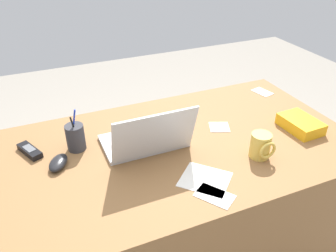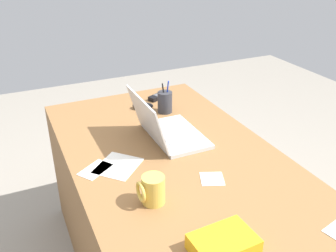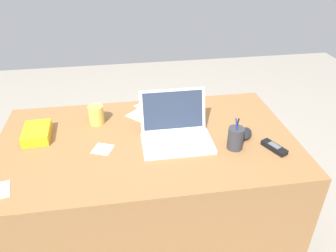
{
  "view_description": "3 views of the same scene",
  "coord_description": "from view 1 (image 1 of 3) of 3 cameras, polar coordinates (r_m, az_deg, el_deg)",
  "views": [
    {
      "loc": [
        0.53,
        1.09,
        1.55
      ],
      "look_at": [
        0.04,
        -0.04,
        0.8
      ],
      "focal_mm": 36.61,
      "sensor_mm": 36.0,
      "label": 1
    },
    {
      "loc": [
        -1.22,
        0.59,
        1.55
      ],
      "look_at": [
        0.07,
        0.0,
        0.83
      ],
      "focal_mm": 39.68,
      "sensor_mm": 36.0,
      "label": 2
    },
    {
      "loc": [
        -0.11,
        -1.39,
        1.65
      ],
      "look_at": [
        0.11,
        0.01,
        0.78
      ],
      "focal_mm": 35.06,
      "sensor_mm": 36.0,
      "label": 3
    }
  ],
  "objects": [
    {
      "name": "desk",
      "position": [
        1.7,
        1.93,
        -13.09
      ],
      "size": [
        1.5,
        0.86,
        0.72
      ],
      "primitive_type": "cube",
      "color": "olive",
      "rests_on": "ground"
    },
    {
      "name": "laptop",
      "position": [
        1.42,
        -3.54,
        -2.14
      ],
      "size": [
        0.35,
        0.28,
        0.23
      ],
      "color": "silver",
      "rests_on": "desk"
    },
    {
      "name": "computer_mouse",
      "position": [
        1.4,
        -17.8,
        -5.82
      ],
      "size": [
        0.11,
        0.13,
        0.03
      ],
      "primitive_type": "ellipsoid",
      "rotation": [
        0.0,
        0.0,
        -0.49
      ],
      "color": "black",
      "rests_on": "desk"
    },
    {
      "name": "coffee_mug_white",
      "position": [
        1.42,
        15.2,
        -3.21
      ],
      "size": [
        0.08,
        0.09,
        0.1
      ],
      "color": "#E0BC4C",
      "rests_on": "desk"
    },
    {
      "name": "cordless_phone",
      "position": [
        1.52,
        -22.03,
        -3.83
      ],
      "size": [
        0.1,
        0.14,
        0.03
      ],
      "color": "black",
      "rests_on": "desk"
    },
    {
      "name": "pen_holder",
      "position": [
        1.46,
        -15.15,
        -1.81
      ],
      "size": [
        0.08,
        0.08,
        0.18
      ],
      "color": "#333338",
      "rests_on": "desk"
    },
    {
      "name": "snack_bag",
      "position": [
        1.67,
        21.19,
        0.28
      ],
      "size": [
        0.14,
        0.19,
        0.05
      ],
      "primitive_type": "cube",
      "rotation": [
        0.0,
        0.0,
        0.05
      ],
      "color": "#F2AD19",
      "rests_on": "desk"
    },
    {
      "name": "paper_note_near_laptop",
      "position": [
        1.29,
        6.19,
        -8.82
      ],
      "size": [
        0.23,
        0.23,
        0.0
      ],
      "primitive_type": "cube",
      "rotation": [
        0.0,
        0.0,
        0.76
      ],
      "color": "white",
      "rests_on": "desk"
    },
    {
      "name": "paper_note_left",
      "position": [
        1.23,
        7.77,
        -11.43
      ],
      "size": [
        0.14,
        0.15,
        0.0
      ],
      "primitive_type": "cube",
      "rotation": [
        0.0,
        0.0,
        0.6
      ],
      "color": "white",
      "rests_on": "desk"
    },
    {
      "name": "paper_note_right",
      "position": [
        1.98,
        15.43,
        5.48
      ],
      "size": [
        0.09,
        0.12,
        0.0
      ],
      "primitive_type": "cube",
      "rotation": [
        0.0,
        0.0,
        0.22
      ],
      "color": "white",
      "rests_on": "desk"
    },
    {
      "name": "paper_note_front",
      "position": [
        1.6,
        8.54,
        -0.18
      ],
      "size": [
        0.12,
        0.12,
        0.0
      ],
      "primitive_type": "cube",
      "rotation": [
        0.0,
        0.0,
        -0.4
      ],
      "color": "white",
      "rests_on": "desk"
    }
  ]
}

